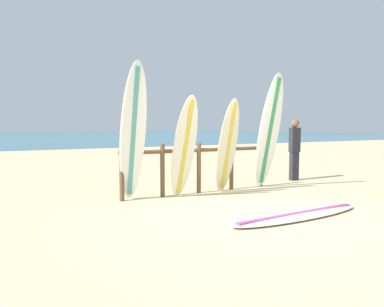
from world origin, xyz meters
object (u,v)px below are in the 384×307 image
surfboard_leaning_far_left (133,134)px  beachgoer_standing (294,147)px  surfboard_leaning_center_left (227,146)px  surfboard_lying_on_sand (299,215)px  surfboard_rack (199,162)px  surfboard_leaning_left (184,147)px  surfboard_leaning_center (269,132)px

surfboard_leaning_far_left → beachgoer_standing: bearing=7.3°
surfboard_leaning_center_left → surfboard_lying_on_sand: 2.37m
surfboard_rack → surfboard_lying_on_sand: surfboard_rack is taller
surfboard_leaning_far_left → beachgoer_standing: surfboard_leaning_far_left is taller
surfboard_leaning_left → surfboard_leaning_center: 2.14m
surfboard_leaning_far_left → surfboard_leaning_left: size_ratio=1.26×
surfboard_leaning_left → surfboard_leaning_center: bearing=-0.4°
beachgoer_standing → surfboard_leaning_center: bearing=-155.4°
surfboard_leaning_center → beachgoer_standing: size_ratio=1.60×
surfboard_leaning_center_left → surfboard_leaning_left: bearing=-178.8°
surfboard_leaning_center_left → surfboard_rack: bearing=147.0°
surfboard_leaning_far_left → surfboard_lying_on_sand: size_ratio=0.97×
surfboard_leaning_center → surfboard_leaning_far_left: bearing=178.6°
surfboard_rack → surfboard_leaning_far_left: surfboard_leaning_far_left is taller
surfboard_lying_on_sand → beachgoer_standing: (2.70, 2.80, 0.84)m
surfboard_leaning_center → surfboard_lying_on_sand: bearing=-120.2°
surfboard_leaning_center_left → surfboard_lying_on_sand: (-0.14, -2.16, -0.96)m
surfboard_leaning_center_left → surfboard_leaning_center: surfboard_leaning_center is taller
surfboard_rack → surfboard_leaning_center: 1.75m
surfboard_leaning_center_left → beachgoer_standing: bearing=14.0°
surfboard_leaning_left → surfboard_lying_on_sand: (0.89, -2.14, -0.97)m
surfboard_lying_on_sand → beachgoer_standing: beachgoer_standing is taller
surfboard_leaning_center_left → surfboard_leaning_far_left: bearing=178.8°
surfboard_leaning_center_left → surfboard_leaning_center: (1.09, -0.04, 0.28)m
surfboard_rack → surfboard_leaning_left: surfboard_leaning_left is taller
surfboard_rack → surfboard_lying_on_sand: bearing=-81.8°
surfboard_leaning_left → beachgoer_standing: surfboard_leaning_left is taller
surfboard_rack → surfboard_leaning_center_left: (0.50, -0.33, 0.33)m
surfboard_rack → beachgoer_standing: (3.06, 0.31, 0.22)m
surfboard_leaning_far_left → surfboard_rack: bearing=10.4°
surfboard_leaning_far_left → surfboard_lying_on_sand: surfboard_leaning_far_left is taller
beachgoer_standing → surfboard_leaning_far_left: bearing=-172.7°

